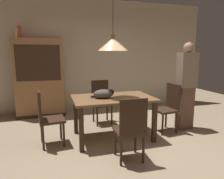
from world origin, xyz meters
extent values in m
plane|color=#998466|center=(0.00, 0.00, 0.00)|extent=(10.00, 10.00, 0.00)
cube|color=beige|center=(0.00, 2.65, 1.45)|extent=(6.40, 0.10, 2.90)
cube|color=brown|center=(-0.07, 0.53, 0.73)|extent=(1.40, 0.90, 0.04)
cube|color=#382316|center=(-0.69, 0.14, 0.35)|extent=(0.07, 0.07, 0.71)
cube|color=#382316|center=(0.55, 0.14, 0.35)|extent=(0.07, 0.07, 0.71)
cube|color=#382316|center=(-0.69, 0.92, 0.35)|extent=(0.07, 0.07, 0.71)
cube|color=#382316|center=(0.55, 0.92, 0.35)|extent=(0.07, 0.07, 0.71)
cube|color=#382316|center=(0.98, 0.53, 0.43)|extent=(0.44, 0.44, 0.04)
cube|color=#322014|center=(1.16, 0.55, 0.69)|extent=(0.08, 0.38, 0.48)
cylinder|color=#382316|center=(0.80, 0.67, 0.21)|extent=(0.04, 0.04, 0.41)
cylinder|color=#382316|center=(0.84, 0.35, 0.21)|extent=(0.04, 0.04, 0.41)
cylinder|color=#382316|center=(1.12, 0.71, 0.21)|extent=(0.04, 0.04, 0.41)
cylinder|color=#382316|center=(1.16, 0.39, 0.21)|extent=(0.04, 0.04, 0.41)
cube|color=#382316|center=(-0.07, -0.27, 0.43)|extent=(0.42, 0.42, 0.04)
cube|color=#322014|center=(-0.08, -0.45, 0.69)|extent=(0.38, 0.05, 0.48)
cylinder|color=#382316|center=(0.10, -0.12, 0.21)|extent=(0.04, 0.04, 0.41)
cylinder|color=#382316|center=(-0.22, -0.10, 0.21)|extent=(0.04, 0.04, 0.41)
cylinder|color=#382316|center=(0.08, -0.44, 0.21)|extent=(0.04, 0.04, 0.41)
cylinder|color=#382316|center=(-0.24, -0.42, 0.21)|extent=(0.04, 0.04, 0.41)
cube|color=#382316|center=(-0.07, 1.33, 0.43)|extent=(0.42, 0.42, 0.04)
cube|color=#322014|center=(-0.08, 1.51, 0.69)|extent=(0.38, 0.06, 0.48)
cylinder|color=#382316|center=(-0.22, 1.16, 0.21)|extent=(0.04, 0.04, 0.41)
cylinder|color=#382316|center=(0.10, 1.18, 0.21)|extent=(0.04, 0.04, 0.41)
cylinder|color=#382316|center=(-0.24, 1.48, 0.21)|extent=(0.04, 0.04, 0.41)
cylinder|color=#382316|center=(0.08, 1.50, 0.21)|extent=(0.04, 0.04, 0.41)
cube|color=#382316|center=(-1.12, 0.53, 0.43)|extent=(0.44, 0.44, 0.04)
cube|color=#322014|center=(-1.30, 0.51, 0.69)|extent=(0.08, 0.38, 0.48)
cylinder|color=#382316|center=(-0.94, 0.39, 0.21)|extent=(0.04, 0.04, 0.41)
cylinder|color=#382316|center=(-0.98, 0.71, 0.21)|extent=(0.04, 0.04, 0.41)
cylinder|color=#382316|center=(-1.26, 0.35, 0.21)|extent=(0.04, 0.04, 0.41)
cylinder|color=#382316|center=(-1.30, 0.67, 0.21)|extent=(0.04, 0.04, 0.41)
ellipsoid|color=#4C4742|center=(-0.25, 0.50, 0.82)|extent=(0.38, 0.28, 0.15)
sphere|color=black|center=(-0.12, 0.48, 0.85)|extent=(0.11, 0.11, 0.11)
cylinder|color=black|center=(-0.37, 0.56, 0.78)|extent=(0.18, 0.04, 0.04)
cone|color=#E5B775|center=(-0.07, 0.53, 1.66)|extent=(0.52, 0.52, 0.22)
cylinder|color=#513D23|center=(-0.07, 0.53, 1.79)|extent=(0.08, 0.08, 0.04)
cylinder|color=black|center=(-0.07, 0.53, 2.33)|extent=(0.01, 0.01, 1.04)
cube|color=olive|center=(-1.37, 2.32, 0.93)|extent=(1.10, 0.44, 1.85)
cube|color=#382316|center=(-1.37, 2.10, 1.29)|extent=(0.97, 0.01, 0.81)
cube|color=#382316|center=(-1.37, 2.32, 0.04)|extent=(1.12, 0.45, 0.08)
cube|color=gold|center=(-1.80, 2.32, 1.94)|extent=(0.04, 0.20, 0.18)
cube|color=#B73833|center=(-1.74, 2.32, 1.99)|extent=(0.04, 0.22, 0.28)
cube|color=brown|center=(1.45, 0.57, 0.43)|extent=(0.30, 0.20, 0.85)
cube|color=#84705B|center=(1.45, 0.57, 1.19)|extent=(0.36, 0.22, 0.68)
sphere|color=#A37A5B|center=(1.45, 0.57, 1.62)|extent=(0.20, 0.20, 0.20)
camera|label=1|loc=(-1.07, -2.83, 1.51)|focal=32.61mm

